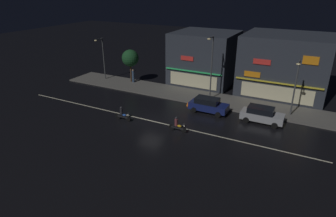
% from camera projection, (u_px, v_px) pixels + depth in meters
% --- Properties ---
extents(ground_plane, '(140.00, 140.00, 0.00)m').
position_uv_depth(ground_plane, '(151.00, 121.00, 30.74)').
color(ground_plane, black).
extents(lane_divider_stripe, '(34.17, 0.16, 0.01)m').
position_uv_depth(lane_divider_stripe, '(151.00, 121.00, 30.74)').
color(lane_divider_stripe, beige).
rests_on(lane_divider_stripe, ground).
extents(sidewalk_far, '(35.97, 4.83, 0.14)m').
position_uv_depth(sidewalk_far, '(185.00, 95.00, 37.88)').
color(sidewalk_far, '#5B5954').
rests_on(sidewalk_far, ground).
extents(storefront_left_block, '(8.46, 8.31, 7.23)m').
position_uv_depth(storefront_left_block, '(205.00, 58.00, 41.78)').
color(storefront_left_block, '#2D333D').
rests_on(storefront_left_block, ground).
extents(storefront_center_block, '(10.43, 9.16, 7.61)m').
position_uv_depth(storefront_center_block, '(284.00, 64.00, 37.44)').
color(storefront_center_block, '#2D333D').
rests_on(storefront_center_block, ground).
extents(streetlamp_west, '(0.44, 1.64, 6.10)m').
position_uv_depth(streetlamp_west, '(102.00, 55.00, 42.53)').
color(streetlamp_west, '#47494C').
rests_on(streetlamp_west, sidewalk_far).
extents(streetlamp_mid, '(0.44, 1.64, 7.75)m').
position_uv_depth(streetlamp_mid, '(211.00, 64.00, 34.34)').
color(streetlamp_mid, '#47494C').
rests_on(streetlamp_mid, sidewalk_far).
extents(streetlamp_east, '(0.44, 1.64, 6.14)m').
position_uv_depth(streetlamp_east, '(296.00, 83.00, 30.21)').
color(streetlamp_east, '#47494C').
rests_on(streetlamp_east, sidewalk_far).
extents(pedestrian_on_sidewalk, '(0.36, 0.36, 1.89)m').
position_uv_depth(pedestrian_on_sidewalk, '(133.00, 76.00, 42.19)').
color(pedestrian_on_sidewalk, '#334766').
rests_on(pedestrian_on_sidewalk, sidewalk_far).
extents(street_tree, '(2.40, 2.40, 4.72)m').
position_uv_depth(street_tree, '(130.00, 58.00, 41.37)').
color(street_tree, '#473323').
rests_on(street_tree, sidewalk_far).
extents(parked_car_near_kerb, '(4.30, 1.98, 1.67)m').
position_uv_depth(parked_car_near_kerb, '(208.00, 105.00, 32.54)').
color(parked_car_near_kerb, navy).
rests_on(parked_car_near_kerb, ground).
extents(parked_car_trailing, '(4.30, 1.98, 1.67)m').
position_uv_depth(parked_car_trailing, '(262.00, 115.00, 30.10)').
color(parked_car_trailing, '#9EA0A5').
rests_on(parked_car_trailing, ground).
extents(motorcycle_lead, '(1.90, 0.60, 1.52)m').
position_uv_depth(motorcycle_lead, '(177.00, 125.00, 28.29)').
color(motorcycle_lead, black).
rests_on(motorcycle_lead, ground).
extents(motorcycle_following, '(1.90, 0.60, 1.52)m').
position_uv_depth(motorcycle_following, '(122.00, 115.00, 30.67)').
color(motorcycle_following, black).
rests_on(motorcycle_following, ground).
extents(traffic_cone, '(0.36, 0.36, 0.55)m').
position_uv_depth(traffic_cone, '(188.00, 104.00, 34.40)').
color(traffic_cone, orange).
rests_on(traffic_cone, ground).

